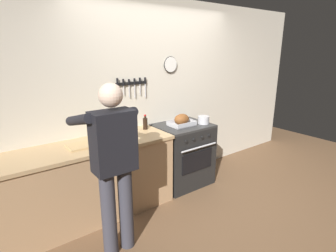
{
  "coord_description": "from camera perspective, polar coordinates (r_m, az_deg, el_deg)",
  "views": [
    {
      "loc": [
        -2.14,
        -1.82,
        1.93
      ],
      "look_at": [
        -0.15,
        0.85,
        0.98
      ],
      "focal_mm": 28.72,
      "sensor_mm": 36.0,
      "label": 1
    }
  ],
  "objects": [
    {
      "name": "roasting_pan",
      "position": [
        3.74,
        2.92,
        1.18
      ],
      "size": [
        0.35,
        0.26,
        0.17
      ],
      "color": "#B7B7BC",
      "rests_on": "stove"
    },
    {
      "name": "bottle_soy_sauce",
      "position": [
        3.58,
        -4.86,
        0.57
      ],
      "size": [
        0.06,
        0.06,
        0.2
      ],
      "color": "black",
      "rests_on": "counter_block"
    },
    {
      "name": "bottle_olive_oil",
      "position": [
        3.3,
        -13.13,
        -0.33
      ],
      "size": [
        0.07,
        0.07,
        0.3
      ],
      "color": "#385623",
      "rests_on": "counter_block"
    },
    {
      "name": "ground_plane",
      "position": [
        3.41,
        11.24,
        -18.87
      ],
      "size": [
        8.0,
        8.0,
        0.0
      ],
      "primitive_type": "plane",
      "color": "brown"
    },
    {
      "name": "bottle_cooking_oil",
      "position": [
        3.38,
        -14.54,
        -0.54
      ],
      "size": [
        0.07,
        0.07,
        0.24
      ],
      "color": "gold",
      "rests_on": "counter_block"
    },
    {
      "name": "cutting_board",
      "position": [
        3.11,
        -17.28,
        -3.88
      ],
      "size": [
        0.36,
        0.24,
        0.02
      ],
      "primitive_type": "cube",
      "color": "tan",
      "rests_on": "counter_block"
    },
    {
      "name": "stove",
      "position": [
        3.95,
        3.13,
        -6.0
      ],
      "size": [
        0.76,
        0.67,
        0.9
      ],
      "color": "black",
      "rests_on": "ground"
    },
    {
      "name": "wall_back",
      "position": [
        3.87,
        -2.65,
        6.64
      ],
      "size": [
        6.0,
        0.13,
        2.6
      ],
      "color": "beige",
      "rests_on": "ground"
    },
    {
      "name": "saucepan",
      "position": [
        3.88,
        7.54,
        1.3
      ],
      "size": [
        0.16,
        0.16,
        0.11
      ],
      "color": "#B7B7BC",
      "rests_on": "stove"
    },
    {
      "name": "counter_block",
      "position": [
        3.31,
        -16.57,
        -11.26
      ],
      "size": [
        2.03,
        0.65,
        0.9
      ],
      "color": "tan",
      "rests_on": "ground"
    },
    {
      "name": "person_cook",
      "position": [
        2.53,
        -11.49,
        -7.15
      ],
      "size": [
        0.51,
        0.63,
        1.66
      ],
      "rotation": [
        0.0,
        0.0,
        1.57
      ],
      "color": "#383842",
      "rests_on": "ground"
    }
  ]
}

